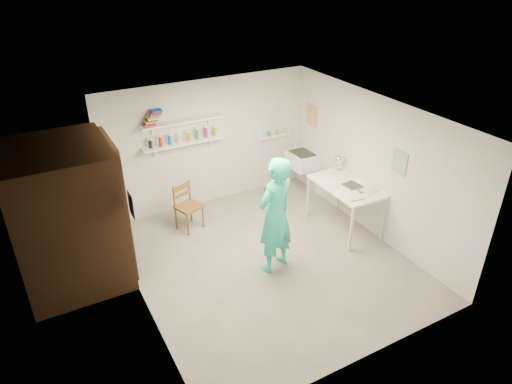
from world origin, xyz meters
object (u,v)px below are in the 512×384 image
belfast_sink (302,160)px  desk_lamp (339,159)px  man (275,216)px  wall_clock (272,190)px  wooden_chair (189,207)px  work_table (345,207)px

belfast_sink → desk_lamp: (0.10, -1.00, 0.39)m
man → wall_clock: bearing=-126.5°
wooden_chair → desk_lamp: (2.59, -0.79, 0.65)m
wall_clock → wooden_chair: wall_clock is taller
wall_clock → work_table: (1.57, 0.16, -0.81)m
desk_lamp → belfast_sink: bearing=96.0°
belfast_sink → desk_lamp: size_ratio=3.70×
belfast_sink → wooden_chair: wooden_chair is taller
belfast_sink → wall_clock: bearing=-135.1°
work_table → desk_lamp: desk_lamp is taller
wooden_chair → work_table: (2.38, -1.31, 0.00)m
belfast_sink → work_table: work_table is taller
belfast_sink → wall_clock: size_ratio=1.80×
belfast_sink → wooden_chair: bearing=-175.3°
man → work_table: (1.64, 0.36, -0.50)m
wall_clock → desk_lamp: 1.91m
work_table → belfast_sink: bearing=85.8°
desk_lamp → wooden_chair: bearing=163.0°
man → desk_lamp: 2.06m
belfast_sink → work_table: 1.54m
wall_clock → man: bearing=-126.5°
wall_clock → work_table: bearing=-12.6°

